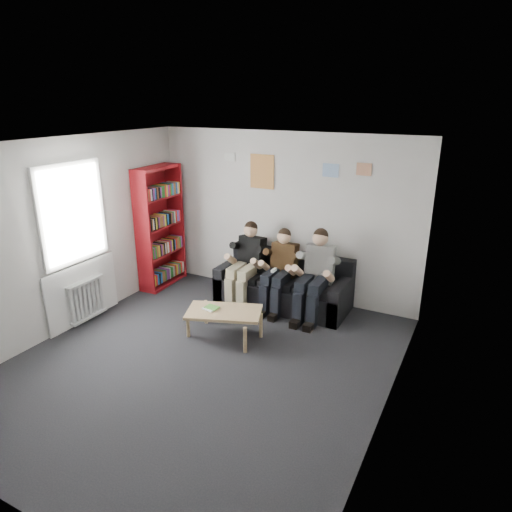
{
  "coord_description": "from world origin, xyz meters",
  "views": [
    {
      "loc": [
        2.92,
        -4.12,
        3.19
      ],
      "look_at": [
        0.11,
        1.3,
        1.06
      ],
      "focal_mm": 32.0,
      "sensor_mm": 36.0,
      "label": 1
    }
  ],
  "objects_px": {
    "bookshelf": "(160,227)",
    "person_right": "(315,276)",
    "coffee_table": "(224,314)",
    "person_middle": "(279,271)",
    "sofa": "(284,287)",
    "person_left": "(246,264)"
  },
  "relations": [
    {
      "from": "bookshelf",
      "to": "person_right",
      "type": "distance_m",
      "value": 2.88
    },
    {
      "from": "coffee_table",
      "to": "person_left",
      "type": "relative_size",
      "value": 0.77
    },
    {
      "from": "bookshelf",
      "to": "person_middle",
      "type": "height_order",
      "value": "bookshelf"
    },
    {
      "from": "coffee_table",
      "to": "person_right",
      "type": "distance_m",
      "value": 1.5
    },
    {
      "from": "bookshelf",
      "to": "person_middle",
      "type": "relative_size",
      "value": 1.64
    },
    {
      "from": "person_left",
      "to": "person_middle",
      "type": "relative_size",
      "value": 1.03
    },
    {
      "from": "person_left",
      "to": "person_right",
      "type": "bearing_deg",
      "value": 3.7
    },
    {
      "from": "sofa",
      "to": "person_middle",
      "type": "height_order",
      "value": "person_middle"
    },
    {
      "from": "coffee_table",
      "to": "person_middle",
      "type": "xyz_separation_m",
      "value": [
        0.28,
        1.19,
        0.28
      ]
    },
    {
      "from": "sofa",
      "to": "coffee_table",
      "type": "height_order",
      "value": "sofa"
    },
    {
      "from": "bookshelf",
      "to": "coffee_table",
      "type": "bearing_deg",
      "value": -33.92
    },
    {
      "from": "bookshelf",
      "to": "person_right",
      "type": "bearing_deg",
      "value": -3.08
    },
    {
      "from": "sofa",
      "to": "bookshelf",
      "type": "distance_m",
      "value": 2.39
    },
    {
      "from": "person_left",
      "to": "person_middle",
      "type": "bearing_deg",
      "value": 3.97
    },
    {
      "from": "person_left",
      "to": "person_middle",
      "type": "distance_m",
      "value": 0.59
    },
    {
      "from": "person_left",
      "to": "bookshelf",
      "type": "bearing_deg",
      "value": -175.51
    },
    {
      "from": "bookshelf",
      "to": "person_right",
      "type": "relative_size",
      "value": 1.55
    },
    {
      "from": "coffee_table",
      "to": "person_right",
      "type": "height_order",
      "value": "person_right"
    },
    {
      "from": "coffee_table",
      "to": "person_middle",
      "type": "distance_m",
      "value": 1.25
    },
    {
      "from": "sofa",
      "to": "person_middle",
      "type": "xyz_separation_m",
      "value": [
        0.0,
        -0.2,
        0.34
      ]
    },
    {
      "from": "bookshelf",
      "to": "person_right",
      "type": "xyz_separation_m",
      "value": [
        2.85,
        0.02,
        -0.39
      ]
    },
    {
      "from": "bookshelf",
      "to": "person_middle",
      "type": "distance_m",
      "value": 2.3
    }
  ]
}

